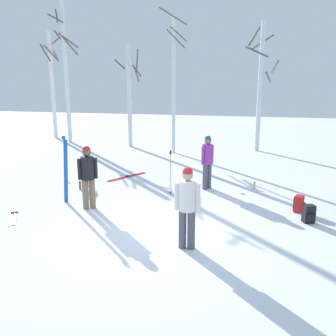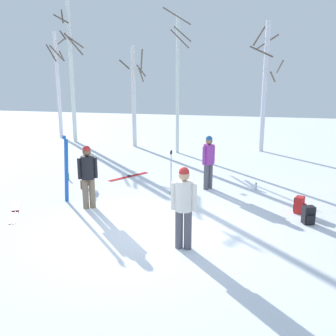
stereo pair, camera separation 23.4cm
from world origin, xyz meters
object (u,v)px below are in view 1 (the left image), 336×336
Objects in this scene: backpack_0 at (309,214)px; birch_tree_2 at (130,95)px; ski_poles_0 at (171,171)px; water_bottle_1 at (255,186)px; dog at (83,176)px; birch_tree_0 at (52,83)px; birch_tree_3 at (174,83)px; ski_pair_lying_0 at (127,177)px; backpack_2 at (299,204)px; person_4 at (187,203)px; person_2 at (88,173)px; birch_tree_1 at (66,68)px; water_bottle_0 at (66,177)px; ski_pair_lying_1 at (14,213)px; ski_pair_planted_0 at (66,170)px; birch_tree_4 at (260,85)px; person_3 at (207,159)px.

birch_tree_2 is at bearing 130.90° from backpack_0.
ski_poles_0 is 6.27× the size of water_bottle_1.
birch_tree_0 is (-6.76, 9.56, 2.90)m from dog.
birch_tree_2 is at bearing 156.22° from birch_tree_3.
dog is at bearing -54.74° from birch_tree_0.
backpack_2 is (5.66, -2.27, 0.20)m from ski_pair_lying_0.
person_4 is at bearing -39.98° from dog.
birch_tree_1 reaches higher than person_2.
birch_tree_1 reaches higher than birch_tree_2.
water_bottle_0 is at bearing 170.00° from ski_poles_0.
ski_pair_lying_0 is 3.63× the size of backpack_0.
person_2 is at bearing -58.35° from dog.
birch_tree_2 is at bearing -7.51° from birch_tree_1.
ski_pair_lying_0 is 4.49m from ski_pair_lying_1.
person_2 reaches higher than backpack_2.
ski_pair_planted_0 is at bearing -151.90° from ski_poles_0.
water_bottle_0 is at bearing -174.77° from water_bottle_1.
ski_pair_planted_0 is at bearing 159.37° from person_2.
water_bottle_1 is 0.03× the size of birch_tree_1.
backpack_2 is at bearing -37.43° from birch_tree_0.
backpack_2 is at bearing 48.82° from person_4.
ski_pair_planted_0 is at bearing -172.74° from backpack_2.
ski_pair_lying_1 is at bearing -104.83° from dog.
water_bottle_1 is 13.15m from birch_tree_1.
person_4 is at bearing -131.18° from backpack_2.
birch_tree_4 is (1.29, 11.56, 2.25)m from person_4.
dog is at bearing -166.71° from person_3.
dog is 1.27m from water_bottle_0.
ski_pair_lying_1 is (-4.75, 0.86, -0.97)m from person_4.
water_bottle_1 is at bearing -33.77° from birch_tree_1.
ski_pair_lying_1 is 7.46m from backpack_0.
dog is 12.07m from birch_tree_0.
birch_tree_4 is (6.38, 7.44, 3.11)m from water_bottle_0.
birch_tree_0 is (-13.44, 10.90, 3.07)m from backpack_0.
birch_tree_0 reaches higher than person_4.
backpack_0 is at bearing 4.01° from person_2.
birch_tree_2 is at bearing 108.62° from ski_pair_lying_0.
water_bottle_0 is at bearing 165.22° from backpack_0.
ski_pair_planted_0 is 1.20× the size of ski_pair_lying_0.
ski_pair_lying_0 is 2.12m from water_bottle_0.
ski_pair_lying_1 is 9.94m from birch_tree_3.
birch_tree_1 reaches higher than birch_tree_0.
person_3 is 0.28× the size of birch_tree_4.
ski_poles_0 is (1.83, 1.74, -0.25)m from person_2.
backpack_2 is at bearing -54.71° from birch_tree_3.
ski_pair_lying_0 is 5.96m from birch_tree_3.
ski_poles_0 is at bearing -137.23° from person_3.
backpack_2 is 2.03× the size of water_bottle_1.
birch_tree_4 is at bearing -6.69° from birch_tree_0.
water_bottle_1 is (-1.17, 1.89, -0.11)m from backpack_2.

